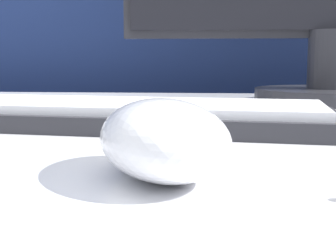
% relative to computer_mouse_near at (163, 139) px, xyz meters
% --- Properties ---
extents(partition_panel, '(5.00, 0.03, 1.39)m').
position_rel_computer_mouse_near_xyz_m(partition_panel, '(-0.06, 0.78, -0.09)').
color(partition_panel, navy).
rests_on(partition_panel, ground_plane).
extents(computer_mouse_near, '(0.10, 0.13, 0.04)m').
position_rel_computer_mouse_near_xyz_m(computer_mouse_near, '(0.00, 0.00, 0.00)').
color(computer_mouse_near, white).
rests_on(computer_mouse_near, desk).
extents(keyboard, '(0.47, 0.19, 0.02)m').
position_rel_computer_mouse_near_xyz_m(keyboard, '(-0.08, 0.20, -0.01)').
color(keyboard, '#28282D').
rests_on(keyboard, desk).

